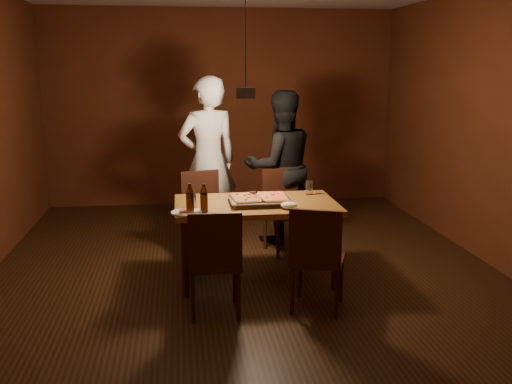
{
  "coord_description": "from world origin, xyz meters",
  "views": [
    {
      "loc": [
        -0.63,
        -5.3,
        1.99
      ],
      "look_at": [
        0.07,
        -0.19,
        0.85
      ],
      "focal_mm": 40.0,
      "sensor_mm": 36.0,
      "label": 1
    }
  ],
  "objects": [
    {
      "name": "pizza_meat",
      "position": [
        -0.02,
        -0.22,
        0.81
      ],
      "size": [
        0.29,
        0.43,
        0.02
      ],
      "primitive_type": "cube",
      "rotation": [
        0.0,
        0.0,
        0.09
      ],
      "color": "maroon",
      "rests_on": "pizza_tray"
    },
    {
      "name": "chair_near_left",
      "position": [
        -0.37,
        -0.99,
        0.54
      ],
      "size": [
        0.43,
        0.43,
        0.49
      ],
      "rotation": [
        0.0,
        0.0,
        -0.02
      ],
      "color": "#38190F",
      "rests_on": "floor"
    },
    {
      "name": "pendant_lamp",
      "position": [
        0.0,
        0.0,
        1.76
      ],
      "size": [
        0.18,
        0.18,
        1.1
      ],
      "color": "black",
      "rests_on": "ceiling"
    },
    {
      "name": "plate_slice",
      "position": [
        -0.58,
        -0.51,
        0.76
      ],
      "size": [
        0.27,
        0.27,
        0.03
      ],
      "color": "white",
      "rests_on": "dining_table"
    },
    {
      "name": "chair_far_right",
      "position": [
        0.49,
        0.65,
        0.54
      ],
      "size": [
        0.51,
        0.51,
        0.49
      ],
      "rotation": [
        0.0,
        0.0,
        3.38
      ],
      "color": "#38190F",
      "rests_on": "floor"
    },
    {
      "name": "beer_bottle_a",
      "position": [
        -0.55,
        -0.51,
        0.88
      ],
      "size": [
        0.07,
        0.07,
        0.26
      ],
      "color": "black",
      "rests_on": "dining_table"
    },
    {
      "name": "dining_table",
      "position": [
        0.07,
        -0.19,
        0.68
      ],
      "size": [
        1.5,
        0.9,
        0.75
      ],
      "color": "#9A6127",
      "rests_on": "floor"
    },
    {
      "name": "room_shell",
      "position": [
        0.0,
        0.0,
        1.4
      ],
      "size": [
        6.0,
        6.0,
        6.0
      ],
      "color": "#35200E",
      "rests_on": "ground"
    },
    {
      "name": "pizza_cheese",
      "position": [
        0.22,
        -0.21,
        0.81
      ],
      "size": [
        0.27,
        0.42,
        0.02
      ],
      "primitive_type": "cube",
      "rotation": [
        0.0,
        0.0,
        -0.02
      ],
      "color": "gold",
      "rests_on": "pizza_tray"
    },
    {
      "name": "chair_near_right",
      "position": [
        0.46,
        -1.0,
        0.54
      ],
      "size": [
        0.55,
        0.55,
        0.49
      ],
      "rotation": [
        0.0,
        0.0,
        -0.38
      ],
      "color": "#38190F",
      "rests_on": "floor"
    },
    {
      "name": "water_glass_right",
      "position": [
        0.64,
        0.09,
        0.82
      ],
      "size": [
        0.07,
        0.07,
        0.14
      ],
      "primitive_type": "cylinder",
      "color": "silver",
      "rests_on": "dining_table"
    },
    {
      "name": "napkin",
      "position": [
        0.33,
        -0.46,
        0.78
      ],
      "size": [
        0.15,
        0.11,
        0.06
      ],
      "primitive_type": "ellipsoid",
      "color": "white",
      "rests_on": "dining_table"
    },
    {
      "name": "pizza_tray",
      "position": [
        0.1,
        -0.22,
        0.77
      ],
      "size": [
        0.57,
        0.47,
        0.05
      ],
      "primitive_type": "cube",
      "rotation": [
        0.0,
        0.0,
        0.05
      ],
      "color": "silver",
      "rests_on": "dining_table"
    },
    {
      "name": "spatula",
      "position": [
        0.1,
        -0.22,
        0.81
      ],
      "size": [
        0.17,
        0.26,
        0.04
      ],
      "primitive_type": null,
      "rotation": [
        0.0,
        0.0,
        0.36
      ],
      "color": "silver",
      "rests_on": "pizza_tray"
    },
    {
      "name": "chair_far_left",
      "position": [
        -0.39,
        0.64,
        0.54
      ],
      "size": [
        0.51,
        0.51,
        0.49
      ],
      "rotation": [
        0.0,
        0.0,
        3.38
      ],
      "color": "#38190F",
      "rests_on": "floor"
    },
    {
      "name": "water_glass_left",
      "position": [
        -0.53,
        -0.32,
        0.81
      ],
      "size": [
        0.08,
        0.08,
        0.12
      ],
      "primitive_type": "cylinder",
      "color": "silver",
      "rests_on": "dining_table"
    },
    {
      "name": "diner_white",
      "position": [
        -0.31,
        1.09,
        0.94
      ],
      "size": [
        0.79,
        0.63,
        1.89
      ],
      "primitive_type": "imported",
      "rotation": [
        0.0,
        0.0,
        3.44
      ],
      "color": "silver",
      "rests_on": "floor"
    },
    {
      "name": "beer_bottle_b",
      "position": [
        -0.43,
        -0.48,
        0.88
      ],
      "size": [
        0.07,
        0.07,
        0.25
      ],
      "color": "black",
      "rests_on": "dining_table"
    },
    {
      "name": "diner_dark",
      "position": [
        0.52,
        1.03,
        0.87
      ],
      "size": [
        0.95,
        0.81,
        1.73
      ],
      "primitive_type": "imported",
      "rotation": [
        0.0,
        0.0,
        3.34
      ],
      "color": "black",
      "rests_on": "floor"
    }
  ]
}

